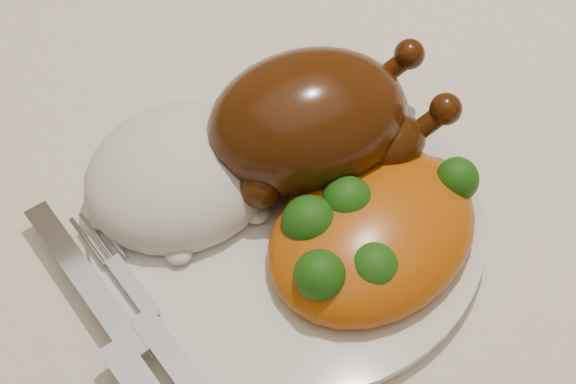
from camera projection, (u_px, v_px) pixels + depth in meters
dining_table at (225, 137)px, 0.70m from camera, size 1.60×0.90×0.76m
tablecloth at (220, 77)px, 0.65m from camera, size 1.73×1.03×0.18m
dinner_plate at (288, 216)px, 0.52m from camera, size 0.31×0.31×0.01m
roast_chicken at (314, 120)px, 0.51m from camera, size 0.17×0.12×0.08m
rice_mound at (180, 175)px, 0.52m from camera, size 0.13×0.12×0.07m
mac_and_cheese at (372, 222)px, 0.49m from camera, size 0.17×0.15×0.06m
cutlery at (143, 347)px, 0.45m from camera, size 0.05×0.20×0.01m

